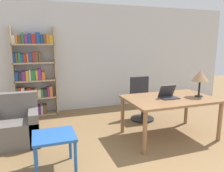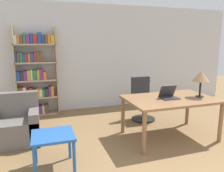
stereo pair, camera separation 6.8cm
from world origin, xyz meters
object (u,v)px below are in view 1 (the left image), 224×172
at_px(desk, 170,102).
at_px(office_chair, 141,100).
at_px(armchair, 15,127).
at_px(side_table_blue, 54,140).
at_px(table_lamp, 200,76).
at_px(laptop, 168,95).
at_px(bookshelf, 33,75).

bearing_deg(desk, office_chair, 92.21).
bearing_deg(armchair, side_table_blue, -61.45).
distance_m(table_lamp, armchair, 3.43).
bearing_deg(office_chair, table_lamp, -62.08).
bearing_deg(side_table_blue, desk, 11.34).
height_order(desk, office_chair, office_chair).
relative_size(desk, armchair, 1.87).
distance_m(desk, side_table_blue, 2.16).
xyz_separation_m(side_table_blue, armchair, (-0.58, 1.07, -0.13)).
bearing_deg(side_table_blue, office_chair, 35.35).
xyz_separation_m(laptop, armchair, (-2.64, 0.64, -0.50)).
xyz_separation_m(table_lamp, bookshelf, (-2.90, 2.22, -0.15)).
bearing_deg(office_chair, bookshelf, 154.77).
bearing_deg(bookshelf, laptop, -42.71).
xyz_separation_m(armchair, bookshelf, (0.34, 1.48, 0.68)).
height_order(desk, bookshelf, bookshelf).
bearing_deg(bookshelf, armchair, -102.93).
xyz_separation_m(desk, bookshelf, (-2.34, 2.13, 0.32)).
bearing_deg(office_chair, laptop, -90.02).
relative_size(table_lamp, side_table_blue, 0.88).
distance_m(office_chair, side_table_blue, 2.53).
distance_m(armchair, bookshelf, 1.67).
bearing_deg(office_chair, side_table_blue, -144.65).
xyz_separation_m(desk, armchair, (-2.68, 0.64, -0.37)).
distance_m(office_chair, armchair, 2.67).
height_order(laptop, office_chair, laptop).
relative_size(side_table_blue, bookshelf, 0.27).
bearing_deg(laptop, desk, -2.20).
xyz_separation_m(desk, side_table_blue, (-2.10, -0.42, -0.23)).
height_order(table_lamp, armchair, table_lamp).
bearing_deg(laptop, side_table_blue, -168.40).
distance_m(side_table_blue, bookshelf, 2.62).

